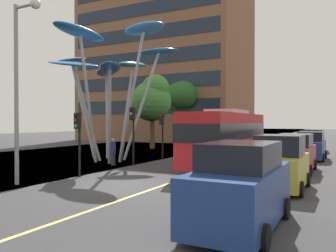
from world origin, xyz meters
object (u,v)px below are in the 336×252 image
Objects in this scene: traffic_light_kerb_near at (78,130)px; car_parked_far at (295,154)px; red_bus at (228,135)px; pedestrian at (113,152)px; car_parked_mid at (280,164)px; car_side_street at (311,146)px; traffic_light_island_mid at (162,126)px; leaf_sculpture at (108,62)px; traffic_light_kerb_far at (133,124)px; street_lamp at (21,70)px; car_far_side at (313,141)px; car_parked_near at (241,187)px.

car_parked_far is (9.38, 7.02, -1.35)m from traffic_light_kerb_near.
pedestrian is (-6.64, -2.86, -1.06)m from red_bus.
car_parked_mid is 0.89× the size of car_side_street.
car_parked_mid is (9.62, -7.45, -1.40)m from traffic_light_island_mid.
leaf_sculpture is 5.62m from traffic_light_kerb_far.
red_bus reaches higher than car_parked_mid.
car_parked_far is (9.45, 1.99, -1.66)m from traffic_light_kerb_far.
street_lamp is (-10.21, -4.28, 4.02)m from car_parked_mid.
car_side_street is at bearing 88.47° from car_parked_far.
leaf_sculpture reaches higher than car_side_street.
traffic_light_kerb_far is 18.85m from car_far_side.
traffic_light_kerb_far is at bearing 90.81° from traffic_light_kerb_near.
red_bus reaches higher than traffic_light_kerb_near.
pedestrian is at bearing -105.56° from traffic_light_island_mid.
leaf_sculpture is at bearing 105.10° from street_lamp.
street_lamp reaches higher than car_parked_mid.
red_bus is at bearing -14.83° from traffic_light_island_mid.
leaf_sculpture is at bearing -150.29° from car_side_street.
street_lamp reaches higher than car_far_side.
leaf_sculpture is 3.47× the size of traffic_light_kerb_near.
red_bus reaches higher than car_parked_far.
traffic_light_kerb_far is at bearing -89.57° from traffic_light_island_mid.
traffic_light_island_mid reaches higher than pedestrian.
street_lamp is (2.55, -9.44, -1.95)m from leaf_sculpture.
traffic_light_kerb_far is 10.36m from car_parked_mid.
car_parked_near is (4.17, -11.76, -0.86)m from red_bus.
street_lamp reaches higher than car_side_street.
leaf_sculpture is 1.39× the size of street_lamp.
street_lamp reaches higher than pedestrian.
traffic_light_island_mid reaches higher than car_parked_near.
street_lamp is (-10.07, -9.82, 4.07)m from car_parked_far.
pedestrian is (-1.30, 4.63, -1.48)m from traffic_light_kerb_near.
traffic_light_kerb_near is 11.79m from car_parked_far.
traffic_light_kerb_far is 0.46× the size of street_lamp.
car_side_street is (12.80, 7.30, -6.05)m from leaf_sculpture.
car_far_side is (-0.47, 7.47, -0.02)m from car_side_street.
car_side_street is (9.64, 8.91, -1.69)m from traffic_light_kerb_far.
car_side_street is 20.05m from street_lamp.
red_bus is 6.00m from traffic_light_kerb_far.
traffic_light_kerb_far reaches higher than traffic_light_kerb_near.
traffic_light_kerb_far is 13.45m from car_parked_near.
car_parked_near is (9.62, -13.20, -1.38)m from traffic_light_island_mid.
car_side_street is at bearing 89.85° from car_parked_near.
traffic_light_kerb_near reaches higher than car_far_side.
car_side_street is at bearing 40.59° from pedestrian.
car_far_side is at bearing 91.13° from car_parked_far.
traffic_light_kerb_far reaches higher than car_side_street.
pedestrian is (1.94, -2.00, -6.16)m from leaf_sculpture.
pedestrian is (-10.39, -16.77, -0.09)m from car_far_side.
traffic_light_kerb_near is at bearing -113.03° from car_far_side.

